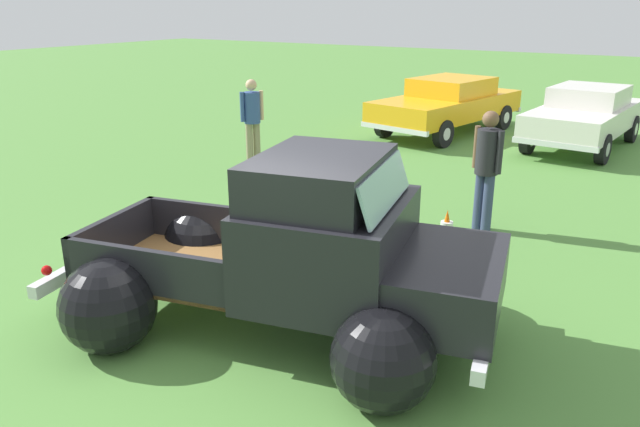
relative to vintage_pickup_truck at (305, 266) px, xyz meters
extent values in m
plane|color=#548C3D|center=(-0.38, -0.08, -0.76)|extent=(80.00, 80.00, 0.00)
cylinder|color=black|center=(0.85, 1.08, -0.38)|extent=(0.79, 0.38, 0.76)
cylinder|color=silver|center=(0.85, 1.08, -0.38)|extent=(0.38, 0.30, 0.34)
cylinder|color=black|center=(1.22, -0.62, -0.38)|extent=(0.79, 0.38, 0.76)
cylinder|color=silver|center=(1.22, -0.62, -0.38)|extent=(0.38, 0.30, 0.34)
cylinder|color=black|center=(-1.88, 0.48, -0.38)|extent=(0.79, 0.38, 0.76)
cylinder|color=silver|center=(-1.88, 0.48, -0.38)|extent=(0.38, 0.30, 0.34)
cylinder|color=black|center=(-1.51, -1.22, -0.38)|extent=(0.79, 0.38, 0.76)
cylinder|color=silver|center=(-1.51, -1.22, -0.38)|extent=(0.38, 0.30, 0.34)
sphere|color=black|center=(-1.89, 0.53, -0.32)|extent=(1.14, 1.14, 0.96)
sphere|color=black|center=(-1.50, -1.27, -0.32)|extent=(1.14, 1.14, 0.96)
cube|color=olive|center=(-1.31, -0.29, -0.22)|extent=(2.33, 1.94, 0.04)
cube|color=black|center=(-1.46, 0.43, 0.01)|extent=(2.02, 0.52, 0.50)
cube|color=black|center=(-1.15, -1.00, 0.01)|extent=(2.02, 0.52, 0.50)
cube|color=black|center=(-0.35, -0.08, 0.01)|extent=(0.41, 1.52, 0.50)
cube|color=black|center=(-2.27, -0.50, 0.01)|extent=(0.41, 1.52, 0.50)
cube|color=black|center=(0.26, 0.06, 0.24)|extent=(1.78, 1.97, 0.95)
cube|color=black|center=(0.16, 0.03, 0.94)|extent=(1.45, 1.75, 0.45)
cube|color=#8CADB7|center=(0.79, 0.17, 0.92)|extent=(0.46, 1.46, 0.38)
cube|color=black|center=(1.28, 0.28, 0.04)|extent=(1.57, 1.85, 0.55)
sphere|color=black|center=(0.85, 1.11, -0.34)|extent=(1.09, 1.09, 0.92)
sphere|color=black|center=(1.23, -0.65, -0.34)|extent=(1.09, 1.09, 0.92)
cube|color=silver|center=(-2.57, -0.56, -0.30)|extent=(0.54, 1.96, 0.14)
cube|color=silver|center=(1.81, 0.39, -0.30)|extent=(0.54, 1.96, 0.14)
sphere|color=red|center=(-2.70, 0.22, -0.12)|extent=(0.13, 0.13, 0.11)
sphere|color=red|center=(-2.36, -1.32, -0.12)|extent=(0.13, 0.13, 0.11)
cylinder|color=black|center=(-2.04, 9.02, -0.43)|extent=(0.32, 0.69, 0.66)
cylinder|color=silver|center=(-2.04, 9.02, -0.43)|extent=(0.26, 0.33, 0.30)
cylinder|color=black|center=(-3.75, 9.34, -0.43)|extent=(0.32, 0.69, 0.66)
cylinder|color=silver|center=(-3.75, 9.34, -0.43)|extent=(0.26, 0.33, 0.30)
cylinder|color=black|center=(-1.49, 11.97, -0.43)|extent=(0.32, 0.69, 0.66)
cylinder|color=silver|center=(-1.49, 11.97, -0.43)|extent=(0.26, 0.33, 0.30)
cylinder|color=black|center=(-3.20, 12.29, -0.43)|extent=(0.32, 0.69, 0.66)
cylinder|color=silver|center=(-3.20, 12.29, -0.43)|extent=(0.26, 0.33, 0.30)
cube|color=#F2A819|center=(-2.62, 10.66, -0.05)|extent=(2.69, 4.95, 0.55)
cube|color=#F2A819|center=(-2.59, 10.84, 0.45)|extent=(1.95, 2.23, 0.45)
cube|color=silver|center=(-2.20, 12.92, -0.31)|extent=(1.90, 0.45, 0.12)
cube|color=silver|center=(-3.05, 8.39, -0.31)|extent=(1.90, 0.45, 0.12)
cylinder|color=black|center=(1.44, 9.31, -0.43)|extent=(0.26, 0.67, 0.66)
cylinder|color=silver|center=(1.44, 9.31, -0.43)|extent=(0.24, 0.31, 0.30)
cylinder|color=black|center=(-0.17, 9.44, -0.43)|extent=(0.26, 0.67, 0.66)
cylinder|color=silver|center=(-0.17, 9.44, -0.43)|extent=(0.24, 0.31, 0.30)
cylinder|color=black|center=(1.67, 12.06, -0.43)|extent=(0.26, 0.67, 0.66)
cylinder|color=silver|center=(1.67, 12.06, -0.43)|extent=(0.24, 0.31, 0.30)
cylinder|color=black|center=(0.06, 12.20, -0.43)|extent=(0.26, 0.67, 0.66)
cylinder|color=silver|center=(0.06, 12.20, -0.43)|extent=(0.24, 0.31, 0.30)
cube|color=silver|center=(0.75, 10.75, -0.05)|extent=(2.09, 4.45, 0.55)
cube|color=silver|center=(0.77, 10.92, 0.45)|extent=(1.64, 1.93, 0.45)
cube|color=silver|center=(0.93, 12.86, -0.31)|extent=(1.80, 0.25, 0.12)
cube|color=silver|center=(0.57, 8.64, -0.31)|extent=(1.80, 0.25, 0.12)
cylinder|color=navy|center=(0.49, 4.02, -0.31)|extent=(0.20, 0.20, 0.89)
cylinder|color=navy|center=(0.65, 3.95, -0.31)|extent=(0.20, 0.20, 0.89)
cylinder|color=#26262B|center=(0.57, 3.99, 0.46)|extent=(0.45, 0.45, 0.66)
cylinder|color=brown|center=(0.37, 4.08, 0.49)|extent=(0.12, 0.12, 0.63)
cylinder|color=#26262B|center=(0.77, 3.90, 0.49)|extent=(0.12, 0.12, 0.63)
sphere|color=brown|center=(0.57, 3.99, 0.94)|extent=(0.32, 0.32, 0.24)
cylinder|color=gray|center=(-4.90, 5.51, -0.32)|extent=(0.20, 0.20, 0.86)
cylinder|color=gray|center=(-4.98, 5.36, -0.32)|extent=(0.20, 0.20, 0.86)
cylinder|color=#334C8C|center=(-4.94, 5.43, 0.43)|extent=(0.46, 0.46, 0.65)
cylinder|color=#DBAD84|center=(-4.84, 5.63, 0.46)|extent=(0.12, 0.12, 0.62)
cylinder|color=#334C8C|center=(-5.04, 5.24, 0.46)|extent=(0.12, 0.12, 0.62)
sphere|color=#DBAD84|center=(-4.94, 5.43, 0.90)|extent=(0.32, 0.32, 0.23)
cube|color=black|center=(0.44, 2.83, -0.74)|extent=(0.36, 0.36, 0.03)
cone|color=orange|center=(0.44, 2.83, -0.43)|extent=(0.28, 0.28, 0.60)
cylinder|color=white|center=(0.44, 2.83, -0.34)|extent=(0.17, 0.17, 0.08)
cube|color=black|center=(0.08, 2.11, -0.74)|extent=(0.36, 0.36, 0.03)
cone|color=orange|center=(0.08, 2.11, -0.43)|extent=(0.28, 0.28, 0.60)
cylinder|color=white|center=(0.08, 2.11, -0.34)|extent=(0.17, 0.17, 0.08)
camera|label=1|loc=(3.20, -4.78, 2.54)|focal=34.64mm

